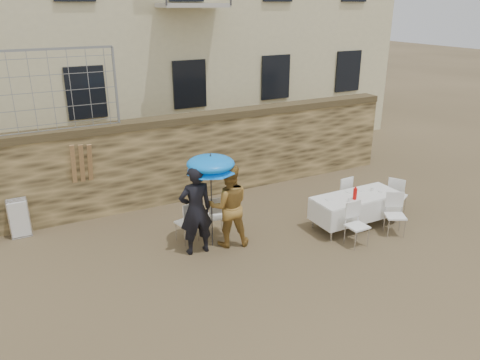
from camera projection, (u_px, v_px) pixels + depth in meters
name	position (u px, v px, depth m)	size (l,w,h in m)	color
ground	(277.00, 295.00, 8.43)	(80.00, 80.00, 0.00)	brown
stone_wall	(177.00, 159.00, 12.18)	(13.00, 0.50, 2.20)	brown
chain_link_fence	(42.00, 92.00, 10.17)	(3.20, 0.06, 1.80)	gray
man_suit	(196.00, 210.00, 9.54)	(0.70, 0.46, 1.92)	black
woman_dress	(229.00, 206.00, 9.88)	(0.88, 0.69, 1.82)	gold
umbrella	(211.00, 167.00, 9.49)	(1.03, 1.03, 1.92)	#3F3F44
couple_chair_left	(187.00, 221.00, 10.16)	(0.48, 0.48, 0.96)	white
couple_chair_right	(216.00, 215.00, 10.47)	(0.48, 0.48, 0.96)	white
banquet_table	(357.00, 197.00, 10.77)	(2.10, 0.85, 0.78)	white
soda_bottle	(355.00, 194.00, 10.50)	(0.09, 0.09, 0.26)	red
table_chair_front_left	(357.00, 225.00, 9.98)	(0.48, 0.48, 0.96)	white
table_chair_front_right	(396.00, 215.00, 10.46)	(0.48, 0.48, 0.96)	white
table_chair_back	(341.00, 194.00, 11.61)	(0.48, 0.48, 0.96)	white
table_chair_side	(397.00, 195.00, 11.55)	(0.48, 0.48, 0.96)	white
chair_stack_right	(19.00, 216.00, 10.47)	(0.46, 0.40, 0.92)	white
wood_planks	(89.00, 180.00, 11.03)	(0.70, 0.20, 2.00)	#A37749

